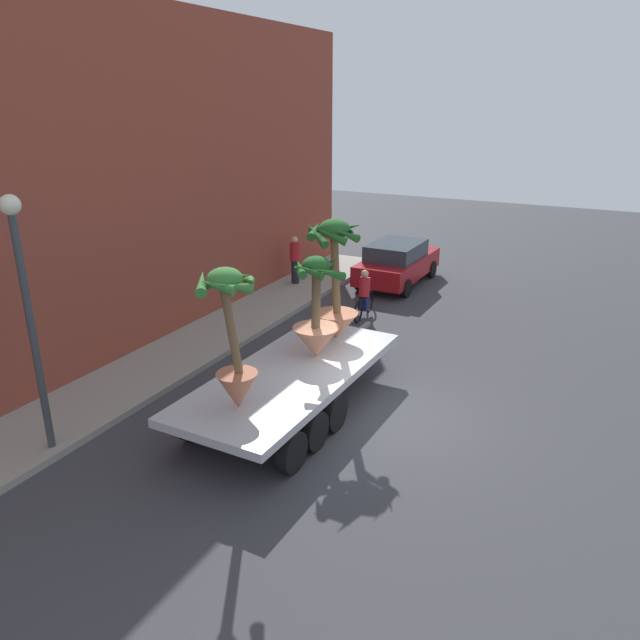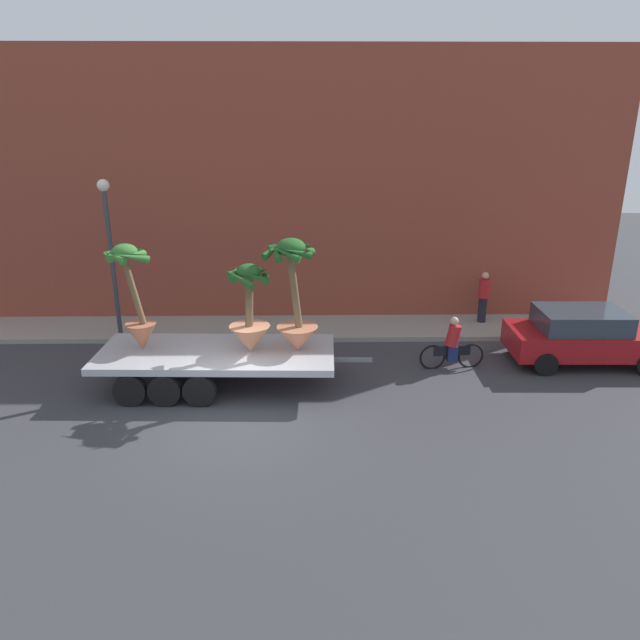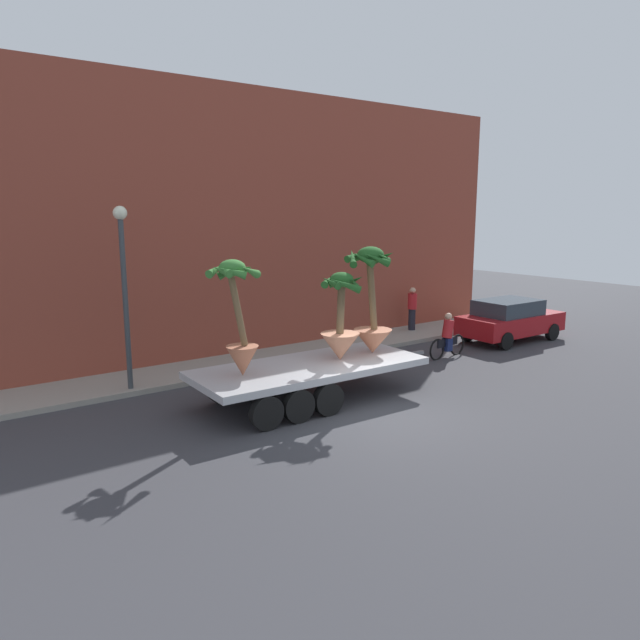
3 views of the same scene
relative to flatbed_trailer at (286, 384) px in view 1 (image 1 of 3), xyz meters
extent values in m
plane|color=#38383D|center=(0.96, -1.97, -0.77)|extent=(60.00, 60.00, 0.00)
cube|color=gray|center=(0.96, 4.13, -0.70)|extent=(24.00, 2.20, 0.15)
cube|color=brown|center=(0.96, 5.83, 3.63)|extent=(24.00, 1.20, 8.80)
cube|color=#B7BABF|center=(0.25, -0.01, 0.12)|extent=(6.13, 2.64, 0.18)
cylinder|color=black|center=(-1.66, 1.21, -0.37)|extent=(0.81, 0.24, 0.80)
cylinder|color=black|center=(-1.72, -1.11, -0.37)|extent=(0.81, 0.24, 0.80)
cylinder|color=black|center=(-0.81, 1.18, -0.37)|extent=(0.81, 0.24, 0.80)
cylinder|color=black|center=(-0.87, -1.14, -0.37)|extent=(0.81, 0.24, 0.80)
cylinder|color=black|center=(0.04, 1.16, -0.37)|extent=(0.81, 0.24, 0.80)
cylinder|color=black|center=(-0.02, -1.16, -0.37)|extent=(0.81, 0.24, 0.80)
cube|color=slate|center=(3.78, -0.10, -0.03)|extent=(1.00, 0.13, 0.10)
cone|color=tan|center=(1.15, -0.12, 0.57)|extent=(1.04, 1.04, 0.72)
cylinder|color=brown|center=(1.16, -0.12, 1.63)|extent=(0.26, 0.20, 1.42)
ellipsoid|color=#235B23|center=(1.18, -0.12, 2.34)|extent=(0.62, 0.62, 0.39)
cone|color=#235B23|center=(1.57, -0.09, 2.26)|extent=(0.28, 0.82, 0.49)
cone|color=#235B23|center=(1.40, 0.15, 2.27)|extent=(0.69, 0.61, 0.42)
cone|color=#235B23|center=(0.96, 0.16, 2.30)|extent=(0.71, 0.61, 0.34)
cone|color=#235B23|center=(0.83, -0.11, 2.30)|extent=(0.22, 0.74, 0.34)
cone|color=#235B23|center=(0.97, -0.50, 2.26)|extent=(0.86, 0.60, 0.49)
cone|color=#235B23|center=(1.39, -0.37, 2.25)|extent=(0.64, 0.59, 0.46)
cone|color=#C17251|center=(2.35, -0.05, 0.54)|extent=(1.06, 1.06, 0.66)
cylinder|color=brown|center=(2.28, -0.05, 1.90)|extent=(0.40, 0.19, 2.06)
ellipsoid|color=#235B23|center=(2.22, -0.05, 2.92)|extent=(0.72, 0.72, 0.45)
cone|color=#235B23|center=(2.66, -0.12, 2.86)|extent=(0.33, 0.92, 0.45)
cone|color=#235B23|center=(2.49, 0.28, 2.88)|extent=(0.81, 0.71, 0.36)
cone|color=#235B23|center=(2.10, 0.38, 2.88)|extent=(0.94, 0.43, 0.36)
cone|color=#235B23|center=(1.83, 0.23, 2.85)|extent=(0.73, 0.91, 0.51)
cone|color=#235B23|center=(1.87, -0.14, 2.84)|extent=(0.38, 0.77, 0.46)
cone|color=#235B23|center=(2.11, -0.41, 2.84)|extent=(0.80, 0.41, 0.47)
cone|color=#235B23|center=(2.39, -0.37, 2.86)|extent=(0.75, 0.54, 0.42)
cone|color=#B26647|center=(-1.65, 0.07, 0.57)|extent=(0.78, 0.78, 0.72)
cylinder|color=brown|center=(-1.75, 0.07, 1.86)|extent=(0.50, 0.16, 1.86)
ellipsoid|color=#387A33|center=(-1.86, 0.07, 2.80)|extent=(0.62, 0.62, 0.39)
cone|color=#387A33|center=(-1.53, 0.04, 2.75)|extent=(0.27, 0.71, 0.34)
cone|color=#387A33|center=(-1.73, 0.38, 2.71)|extent=(0.71, 0.45, 0.47)
cone|color=#387A33|center=(-2.08, 0.40, 2.75)|extent=(0.78, 0.62, 0.37)
cone|color=#387A33|center=(-2.16, 0.02, 2.76)|extent=(0.32, 0.67, 0.32)
cone|color=#387A33|center=(-2.03, -0.22, 2.74)|extent=(0.71, 0.53, 0.38)
cone|color=#387A33|center=(-1.60, -0.27, 2.74)|extent=(0.83, 0.69, 0.44)
torus|color=black|center=(7.18, 1.06, -0.43)|extent=(0.74, 0.12, 0.74)
torus|color=black|center=(6.08, 0.97, -0.43)|extent=(0.74, 0.12, 0.74)
cube|color=black|center=(6.63, 1.02, -0.25)|extent=(1.04, 0.15, 0.28)
cylinder|color=red|center=(6.63, 1.02, 0.20)|extent=(0.47, 0.38, 0.65)
sphere|color=tan|center=(6.63, 1.02, 0.62)|extent=(0.24, 0.24, 0.24)
cube|color=navy|center=(6.63, 1.02, -0.33)|extent=(0.30, 0.26, 0.44)
cube|color=maroon|center=(10.49, 1.34, -0.10)|extent=(4.30, 1.90, 0.70)
cube|color=#2D3842|center=(10.28, 1.34, 0.53)|extent=(2.38, 1.68, 0.56)
cylinder|color=black|center=(11.89, 2.17, -0.45)|extent=(0.64, 0.21, 0.64)
cylinder|color=black|center=(11.86, 0.45, -0.45)|extent=(0.64, 0.21, 0.64)
cylinder|color=black|center=(9.12, 2.22, -0.45)|extent=(0.64, 0.21, 0.64)
cylinder|color=black|center=(9.09, 0.50, -0.45)|extent=(0.64, 0.21, 0.64)
cylinder|color=black|center=(8.42, 4.48, -0.20)|extent=(0.28, 0.28, 0.85)
cylinder|color=red|center=(8.42, 4.48, 0.54)|extent=(0.36, 0.36, 0.62)
sphere|color=tan|center=(8.42, 4.48, 0.97)|extent=(0.24, 0.24, 0.24)
cylinder|color=#383D42|center=(-3.30, 3.33, 1.63)|extent=(0.14, 0.14, 4.50)
sphere|color=#EAEACC|center=(-3.30, 3.33, 4.03)|extent=(0.36, 0.36, 0.36)
camera|label=1|loc=(-10.04, -5.92, 5.73)|focal=34.17mm
camera|label=2|loc=(2.70, -14.27, 6.01)|focal=33.38mm
camera|label=3|loc=(-8.17, -11.94, 4.10)|focal=32.99mm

